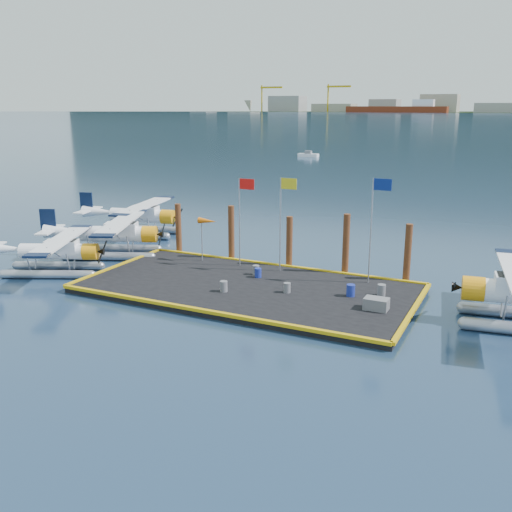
{
  "coord_description": "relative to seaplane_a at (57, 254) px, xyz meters",
  "views": [
    {
      "loc": [
        14.92,
        -29.75,
        11.11
      ],
      "look_at": [
        -0.39,
        2.0,
        1.75
      ],
      "focal_mm": 40.0,
      "sensor_mm": 36.0,
      "label": 1
    }
  ],
  "objects": [
    {
      "name": "flagpole_blue",
      "position": [
        19.96,
        5.99,
        3.26
      ],
      "size": [
        1.14,
        0.08,
        6.5
      ],
      "color": "#9B9CA3",
      "rests_on": "dock"
    },
    {
      "name": "drum_1",
      "position": [
        15.96,
        2.0,
        -0.72
      ],
      "size": [
        0.42,
        0.42,
        0.59
      ],
      "primitive_type": "cylinder",
      "color": "slate",
      "rests_on": "dock"
    },
    {
      "name": "flagpole_red",
      "position": [
        10.97,
        5.99,
        2.97
      ],
      "size": [
        1.14,
        0.08,
        6.0
      ],
      "color": "#9B9CA3",
      "rests_on": "dock"
    },
    {
      "name": "flagpole_yellow",
      "position": [
        13.97,
        5.99,
        3.09
      ],
      "size": [
        1.14,
        0.08,
        6.2
      ],
      "color": "#9B9CA3",
      "rests_on": "dock"
    },
    {
      "name": "piling_4",
      "position": [
        21.77,
        7.59,
        0.58
      ],
      "size": [
        0.44,
        0.44,
        4.0
      ],
      "primitive_type": "cylinder",
      "color": "#4C2415",
      "rests_on": "ground"
    },
    {
      "name": "dock_bumpers",
      "position": [
        13.27,
        2.19,
        -0.93
      ],
      "size": [
        20.25,
        10.25,
        0.18
      ],
      "primitive_type": null,
      "color": "gold",
      "rests_on": "dock"
    },
    {
      "name": "drum_4",
      "position": [
        21.11,
        3.84,
        -0.68
      ],
      "size": [
        0.48,
        0.48,
        0.67
      ],
      "primitive_type": "cylinder",
      "color": "slate",
      "rests_on": "dock"
    },
    {
      "name": "piling_3",
      "position": [
        17.77,
        7.59,
        0.73
      ],
      "size": [
        0.44,
        0.44,
        4.3
      ],
      "primitive_type": "cylinder",
      "color": "#4C2415",
      "rests_on": "ground"
    },
    {
      "name": "crate",
      "position": [
        21.42,
        1.43,
        -0.7
      ],
      "size": [
        1.28,
        0.86,
        0.64
      ],
      "primitive_type": "cube",
      "color": "slate",
      "rests_on": "dock"
    },
    {
      "name": "seaplane_a",
      "position": [
        0.0,
        0.0,
        0.0
      ],
      "size": [
        8.48,
        8.9,
        3.26
      ],
      "rotation": [
        0.0,
        0.0,
        -1.15
      ],
      "color": "#979BA5",
      "rests_on": "ground"
    },
    {
      "name": "piling_0",
      "position": [
        4.77,
        7.59,
        0.58
      ],
      "size": [
        0.44,
        0.44,
        4.0
      ],
      "primitive_type": "cylinder",
      "color": "#4C2415",
      "rests_on": "ground"
    },
    {
      "name": "dock",
      "position": [
        13.27,
        2.19,
        -1.22
      ],
      "size": [
        20.0,
        10.0,
        0.4
      ],
      "primitive_type": "cube",
      "color": "black",
      "rests_on": "ground"
    },
    {
      "name": "seaplane_c",
      "position": [
        -2.18,
        12.14,
        0.16
      ],
      "size": [
        9.43,
        10.25,
        3.63
      ],
      "rotation": [
        0.0,
        0.0,
        -1.36
      ],
      "color": "#979BA5",
      "rests_on": "ground"
    },
    {
      "name": "windsock",
      "position": [
        8.24,
        5.99,
        1.81
      ],
      "size": [
        1.4,
        0.44,
        3.12
      ],
      "color": "#9B9CA3",
      "rests_on": "dock"
    },
    {
      "name": "drum_0",
      "position": [
        12.71,
        4.51,
        -0.71
      ],
      "size": [
        0.44,
        0.44,
        0.62
      ],
      "primitive_type": "cylinder",
      "color": "slate",
      "rests_on": "dock"
    },
    {
      "name": "piling_1",
      "position": [
        9.27,
        7.59,
        0.68
      ],
      "size": [
        0.44,
        0.44,
        4.2
      ],
      "primitive_type": "cylinder",
      "color": "#4C2415",
      "rests_on": "ground"
    },
    {
      "name": "drum_2",
      "position": [
        19.53,
        2.99,
        -0.67
      ],
      "size": [
        0.49,
        0.49,
        0.69
      ],
      "primitive_type": "cylinder",
      "color": "navy",
      "rests_on": "dock"
    },
    {
      "name": "seaplane_b",
      "position": [
        0.62,
        5.43,
        0.15
      ],
      "size": [
        9.41,
        9.9,
        3.61
      ],
      "rotation": [
        0.0,
        0.0,
        -1.16
      ],
      "color": "#979BA5",
      "rests_on": "ground"
    },
    {
      "name": "piling_2",
      "position": [
        13.77,
        7.59,
        0.48
      ],
      "size": [
        0.44,
        0.44,
        3.8
      ],
      "primitive_type": "cylinder",
      "color": "#4C2415",
      "rests_on": "ground"
    },
    {
      "name": "drum_3",
      "position": [
        12.51,
        0.54,
        -0.7
      ],
      "size": [
        0.46,
        0.46,
        0.64
      ],
      "primitive_type": "cylinder",
      "color": "slate",
      "rests_on": "dock"
    },
    {
      "name": "drum_5",
      "position": [
        13.1,
        4.02,
        -0.72
      ],
      "size": [
        0.43,
        0.43,
        0.6
      ],
      "primitive_type": "cylinder",
      "color": "navy",
      "rests_on": "dock"
    },
    {
      "name": "ground",
      "position": [
        13.27,
        2.19,
        -1.42
      ],
      "size": [
        4000.0,
        4000.0,
        0.0
      ],
      "primitive_type": "plane",
      "color": "#192B4C",
      "rests_on": "ground"
    }
  ]
}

